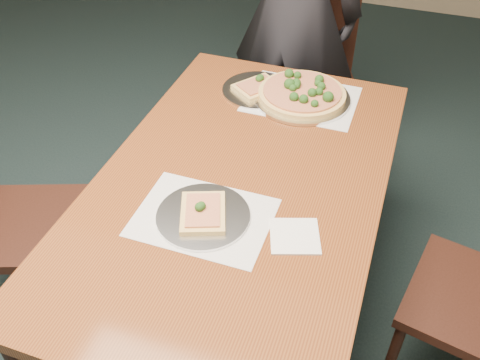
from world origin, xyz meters
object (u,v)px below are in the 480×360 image
(diner, at_px, (295,7))
(slice_plate_far, at_px, (258,88))
(dining_table, at_px, (240,201))
(chair_far, at_px, (314,74))
(pizza_pan, at_px, (302,94))
(slice_plate_near, at_px, (203,214))

(diner, bearing_deg, slice_plate_far, 96.66)
(dining_table, distance_m, slice_plate_far, 0.55)
(dining_table, xyz_separation_m, chair_far, (-0.00, 1.15, -0.14))
(pizza_pan, bearing_deg, slice_plate_near, -99.14)
(pizza_pan, distance_m, slice_plate_far, 0.18)
(pizza_pan, bearing_deg, chair_far, 96.79)
(chair_far, relative_size, slice_plate_near, 3.25)
(chair_far, bearing_deg, diner, -178.96)
(chair_far, xyz_separation_m, slice_plate_near, (-0.04, -1.34, 0.25))
(dining_table, height_order, slice_plate_near, slice_plate_near)
(chair_far, bearing_deg, dining_table, -110.91)
(diner, distance_m, slice_plate_near, 1.30)
(diner, bearing_deg, slice_plate_near, 99.16)
(pizza_pan, xyz_separation_m, slice_plate_near, (-0.12, -0.73, -0.01))
(dining_table, xyz_separation_m, slice_plate_far, (-0.11, 0.53, 0.10))
(chair_far, xyz_separation_m, diner, (-0.11, -0.05, 0.35))
(chair_far, bearing_deg, slice_plate_near, -112.96)
(diner, height_order, slice_plate_near, diner)
(slice_plate_near, height_order, slice_plate_far, slice_plate_near)
(dining_table, height_order, chair_far, chair_far)
(dining_table, xyz_separation_m, diner, (-0.12, 1.10, 0.21))
(dining_table, height_order, slice_plate_far, slice_plate_far)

